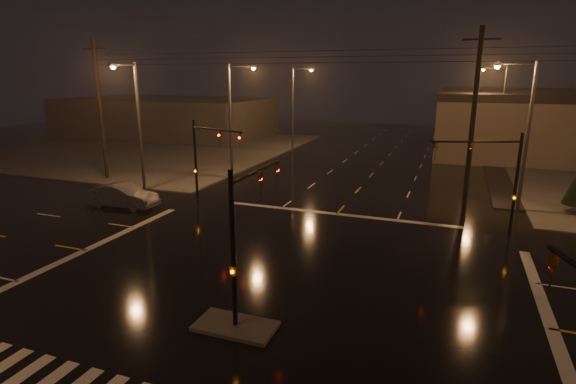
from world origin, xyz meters
The scene contains 16 objects.
ground centered at (0.00, 0.00, 0.00)m, with size 140.00×140.00×0.00m, color black.
sidewalk_nw centered at (-30.00, 30.00, 0.06)m, with size 36.00×36.00×0.12m, color #494641.
median_island centered at (0.00, -4.00, 0.07)m, with size 3.00×1.60×0.15m, color #494641.
stop_bar_far centered at (0.00, 11.00, 0.01)m, with size 16.00×0.50×0.01m, color beige.
commercial_block centered at (-35.00, 42.00, 2.80)m, with size 30.00×18.00×5.60m, color #3D3935.
signal_mast_median centered at (0.00, -3.07, 3.75)m, with size 0.25×4.59×6.00m.
signal_mast_ne centered at (9.50, 10.14, 3.79)m, with size 4.84×1.86×6.00m.
signal_mast_nw centered at (-9.50, 10.14, 3.79)m, with size 4.84×1.86×6.00m.
streetlight_1 centered at (-11.18, 18.00, 5.80)m, with size 2.77×0.32×10.00m.
streetlight_2 centered at (-11.18, 34.00, 5.80)m, with size 2.77×0.32×10.00m.
streetlight_3 centered at (11.18, 16.00, 5.80)m, with size 2.77×0.32×10.00m.
streetlight_4 centered at (11.18, 36.00, 5.80)m, with size 2.77×0.32×10.00m.
streetlight_5 centered at (-16.00, 11.18, 5.80)m, with size 0.32×2.77×10.00m.
utility_pole_0 centered at (-22.00, 14.00, 6.13)m, with size 2.20×0.32×12.00m.
utility_pole_1 centered at (8.00, 14.00, 6.13)m, with size 2.20×0.32×12.00m.
car_crossing centered at (-14.59, 7.36, 0.83)m, with size 1.75×5.02×1.65m, color slate.
Camera 1 is at (7.01, -17.21, 9.10)m, focal length 28.00 mm.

